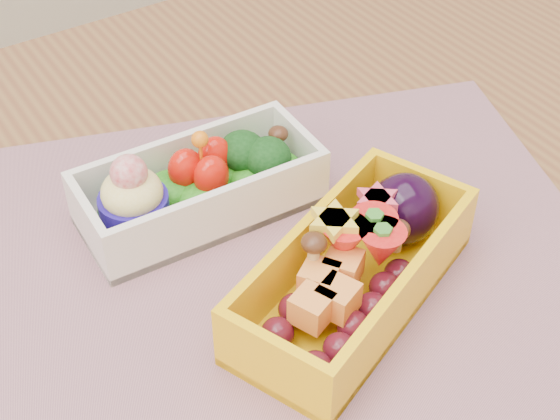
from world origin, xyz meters
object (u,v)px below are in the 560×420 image
bento_white (199,187)px  bento_yellow (357,267)px  placemat (275,258)px  table (288,352)px

bento_white → bento_yellow: 0.14m
placemat → bento_white: bento_white is taller
bento_yellow → placemat: bearing=90.5°
table → placemat: size_ratio=2.59×
table → bento_yellow: bearing=-68.3°
bento_white → bento_yellow: bearing=-68.1°
table → bento_white: size_ratio=6.65×
table → bento_white: bearing=108.1°
placemat → bento_white: bearing=106.4°
placemat → bento_white: 0.08m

